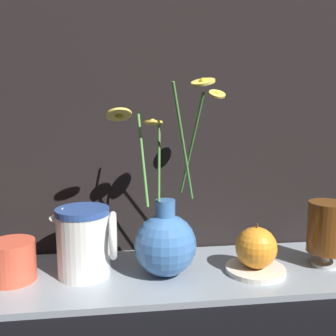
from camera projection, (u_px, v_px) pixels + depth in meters
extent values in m
plane|color=black|center=(169.00, 277.00, 0.75)|extent=(6.00, 6.00, 0.00)
cube|color=gray|center=(169.00, 274.00, 0.75)|extent=(0.81, 0.25, 0.01)
cube|color=black|center=(161.00, 7.00, 0.80)|extent=(1.31, 0.02, 1.10)
sphere|color=#3F72B7|center=(165.00, 245.00, 0.73)|extent=(0.12, 0.12, 0.12)
cylinder|color=#3F72B7|center=(165.00, 211.00, 0.72)|extent=(0.04, 0.04, 0.04)
cylinder|color=#4C8E3D|center=(159.00, 162.00, 0.70)|extent=(0.01, 0.03, 0.15)
cylinder|color=#EAC64C|center=(153.00, 122.00, 0.69)|extent=(0.04, 0.04, 0.01)
sphere|color=yellow|center=(153.00, 122.00, 0.69)|extent=(0.01, 0.01, 0.01)
cylinder|color=#4C8E3D|center=(183.00, 144.00, 0.68)|extent=(0.05, 0.07, 0.22)
cylinder|color=#EAC64C|center=(203.00, 82.00, 0.64)|extent=(0.06, 0.06, 0.02)
sphere|color=yellow|center=(203.00, 82.00, 0.64)|extent=(0.01, 0.01, 0.01)
cylinder|color=#4C8E3D|center=(191.00, 147.00, 0.72)|extent=(0.03, 0.11, 0.20)
cylinder|color=#EAC64C|center=(217.00, 94.00, 0.72)|extent=(0.04, 0.04, 0.02)
sphere|color=yellow|center=(217.00, 94.00, 0.72)|extent=(0.01, 0.01, 0.01)
cylinder|color=#4C8E3D|center=(143.00, 159.00, 0.69)|extent=(0.02, 0.09, 0.16)
cylinder|color=#EAC64C|center=(119.00, 115.00, 0.67)|extent=(0.05, 0.05, 0.03)
sphere|color=yellow|center=(119.00, 115.00, 0.67)|extent=(0.02, 0.02, 0.02)
cylinder|color=#DB5138|center=(12.00, 262.00, 0.70)|extent=(0.09, 0.09, 0.08)
cylinder|color=white|center=(83.00, 242.00, 0.72)|extent=(0.10, 0.10, 0.13)
cylinder|color=#2D4C93|center=(82.00, 211.00, 0.72)|extent=(0.10, 0.10, 0.01)
torus|color=white|center=(113.00, 235.00, 0.73)|extent=(0.01, 0.09, 0.09)
cone|color=white|center=(59.00, 214.00, 0.71)|extent=(0.04, 0.03, 0.04)
cylinder|color=silver|center=(325.00, 264.00, 0.78)|extent=(0.06, 0.06, 0.01)
cylinder|color=silver|center=(326.00, 257.00, 0.78)|extent=(0.01, 0.01, 0.02)
cylinder|color=brown|center=(328.00, 227.00, 0.77)|extent=(0.08, 0.08, 0.10)
cylinder|color=silver|center=(255.00, 269.00, 0.75)|extent=(0.12, 0.12, 0.01)
sphere|color=orange|center=(256.00, 248.00, 0.74)|extent=(0.08, 0.08, 0.08)
cylinder|color=#4C3819|center=(257.00, 226.00, 0.73)|extent=(0.00, 0.00, 0.01)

